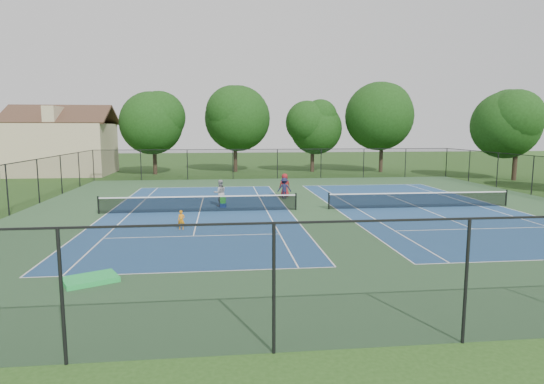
{
  "coord_description": "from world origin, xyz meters",
  "views": [
    {
      "loc": [
        -5.6,
        -27.6,
        5.02
      ],
      "look_at": [
        -2.66,
        -1.0,
        1.3
      ],
      "focal_mm": 30.0,
      "sensor_mm": 36.0,
      "label": 1
    }
  ],
  "objects": [
    {
      "name": "tree_back_a",
      "position": [
        -13.0,
        24.0,
        6.04
      ],
      "size": [
        6.8,
        6.8,
        9.15
      ],
      "color": "#2D2116",
      "rests_on": "ground"
    },
    {
      "name": "clapboard_house",
      "position": [
        -23.0,
        25.0,
        3.09
      ],
      "size": [
        10.8,
        8.1,
        7.65
      ],
      "color": "tan",
      "rests_on": "ground"
    },
    {
      "name": "ball_hopper",
      "position": [
        -5.56,
        1.43,
        0.47
      ],
      "size": [
        0.38,
        0.33,
        0.38
      ],
      "primitive_type": "cube",
      "rotation": [
        0.0,
        0.0,
        -0.15
      ],
      "color": "green",
      "rests_on": "ball_crate"
    },
    {
      "name": "tree_side_e",
      "position": [
        23.0,
        14.0,
        5.81
      ],
      "size": [
        6.6,
        6.6,
        8.87
      ],
      "color": "#2D2116",
      "rests_on": "ground"
    },
    {
      "name": "tennis_court_left",
      "position": [
        -7.0,
        0.0,
        0.1
      ],
      "size": [
        12.0,
        23.83,
        1.07
      ],
      "color": "navy",
      "rests_on": "ground"
    },
    {
      "name": "ground",
      "position": [
        0.0,
        0.0,
        0.0
      ],
      "size": [
        140.0,
        140.0,
        0.0
      ],
      "primitive_type": "plane",
      "color": "#234716",
      "rests_on": "ground"
    },
    {
      "name": "court_pad",
      "position": [
        0.0,
        0.0,
        0.0
      ],
      "size": [
        36.0,
        36.0,
        0.01
      ],
      "primitive_type": "cube",
      "color": "#2B4B2A",
      "rests_on": "ground"
    },
    {
      "name": "tree_back_c",
      "position": [
        5.0,
        25.0,
        5.48
      ],
      "size": [
        6.0,
        6.0,
        8.4
      ],
      "color": "#2D2116",
      "rests_on": "ground"
    },
    {
      "name": "child_player",
      "position": [
        -7.67,
        -4.87,
        0.49
      ],
      "size": [
        0.38,
        0.28,
        0.98
      ],
      "primitive_type": "imported",
      "rotation": [
        0.0,
        0.0,
        -0.12
      ],
      "color": "orange",
      "rests_on": "ground"
    },
    {
      "name": "bystander_c",
      "position": [
        -0.99,
        5.5,
        0.88
      ],
      "size": [
        0.97,
        0.76,
        1.76
      ],
      "primitive_type": "imported",
      "rotation": [
        0.0,
        0.0,
        3.39
      ],
      "color": "maroon",
      "rests_on": "ground"
    },
    {
      "name": "tree_back_d",
      "position": [
        13.0,
        24.0,
        6.82
      ],
      "size": [
        7.8,
        7.8,
        10.37
      ],
      "color": "#2D2116",
      "rests_on": "ground"
    },
    {
      "name": "tree_back_b",
      "position": [
        -4.0,
        26.0,
        6.6
      ],
      "size": [
        7.6,
        7.6,
        10.03
      ],
      "color": "#2D2116",
      "rests_on": "ground"
    },
    {
      "name": "ball_crate",
      "position": [
        -5.56,
        1.43,
        0.14
      ],
      "size": [
        0.44,
        0.38,
        0.28
      ],
      "primitive_type": "cube",
      "rotation": [
        0.0,
        0.0,
        -0.16
      ],
      "color": "navy",
      "rests_on": "ground"
    },
    {
      "name": "green_tarp",
      "position": [
        -9.98,
        -12.55,
        0.09
      ],
      "size": [
        1.99,
        1.77,
        0.16
      ],
      "primitive_type": "cube",
      "rotation": [
        0.0,
        0.0,
        0.48
      ],
      "color": "green",
      "rests_on": "ground"
    },
    {
      "name": "instructor",
      "position": [
        -5.75,
        1.95,
        0.87
      ],
      "size": [
        0.97,
        0.82,
        1.74
      ],
      "primitive_type": "imported",
      "rotation": [
        0.0,
        0.0,
        3.35
      ],
      "color": "#969699",
      "rests_on": "ground"
    },
    {
      "name": "bystander_b",
      "position": [
        -1.13,
        4.64,
        0.77
      ],
      "size": [
        1.03,
        0.65,
        1.53
      ],
      "primitive_type": "imported",
      "rotation": [
        0.0,
        0.0,
        3.06
      ],
      "color": "#181935",
      "rests_on": "ground"
    },
    {
      "name": "perimeter_fence",
      "position": [
        0.0,
        0.0,
        1.6
      ],
      "size": [
        36.08,
        36.08,
        3.02
      ],
      "color": "black",
      "rests_on": "ground"
    },
    {
      "name": "tennis_court_right",
      "position": [
        7.0,
        0.0,
        0.1
      ],
      "size": [
        12.0,
        23.83,
        1.07
      ],
      "color": "navy",
      "rests_on": "ground"
    }
  ]
}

